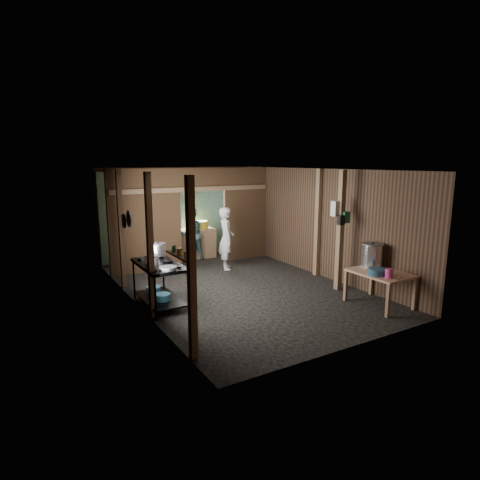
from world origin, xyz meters
TOP-DOWN VIEW (x-y plane):
  - floor at (0.00, 0.00)m, footprint 4.50×7.00m
  - ceiling at (0.00, 0.00)m, footprint 4.50×7.00m
  - wall_back at (0.00, 3.50)m, footprint 4.50×0.00m
  - wall_front at (0.00, -3.50)m, footprint 4.50×0.00m
  - wall_left at (-2.25, 0.00)m, footprint 0.00×7.00m
  - wall_right at (2.25, 0.00)m, footprint 0.00×7.00m
  - partition_left at (-1.32, 2.20)m, footprint 1.85×0.10m
  - partition_right at (1.57, 2.20)m, footprint 1.35×0.10m
  - partition_header at (0.25, 2.20)m, footprint 1.30×0.10m
  - turquoise_panel at (0.00, 3.44)m, footprint 4.40×0.06m
  - back_counter at (0.30, 2.95)m, footprint 1.20×0.50m
  - wall_clock at (0.25, 3.40)m, footprint 0.20×0.03m
  - post_left_a at (-2.18, -2.60)m, footprint 0.10×0.12m
  - post_left_b at (-2.18, -0.80)m, footprint 0.10×0.12m
  - post_left_c at (-2.18, 1.20)m, footprint 0.10×0.12m
  - post_right at (2.18, -0.20)m, footprint 0.10×0.12m
  - post_free at (1.85, -1.30)m, footprint 0.12×0.12m
  - cross_beam at (0.00, 2.15)m, footprint 4.40×0.12m
  - pan_lid_big at (-2.21, 0.40)m, footprint 0.03×0.34m
  - pan_lid_small at (-2.21, 0.80)m, footprint 0.03×0.30m
  - wall_shelf at (-2.15, -2.10)m, footprint 0.14×0.80m
  - jar_white at (-2.15, -2.35)m, footprint 0.07×0.07m
  - jar_yellow at (-2.15, -2.10)m, footprint 0.08×0.08m
  - jar_green at (-2.15, -1.88)m, footprint 0.06×0.06m
  - bag_white at (1.80, -1.22)m, footprint 0.22×0.15m
  - bag_green at (1.92, -1.36)m, footprint 0.16×0.12m
  - bag_black at (1.78, -1.38)m, footprint 0.14×0.10m
  - gas_range at (-1.88, -0.34)m, footprint 0.75×1.45m
  - prep_table at (1.83, -2.45)m, footprint 0.82×1.13m
  - stove_pot_large at (-1.71, 0.16)m, footprint 0.39×0.39m
  - stove_pot_med at (-2.05, -0.44)m, footprint 0.32×0.32m
  - frying_pan at (-1.88, -0.84)m, footprint 0.45×0.59m
  - blue_tub_front at (-1.88, -0.49)m, footprint 0.30×0.30m
  - blue_tub_back at (-1.88, 0.06)m, footprint 0.30×0.30m
  - stock_pot at (2.00, -2.08)m, footprint 0.44×0.44m
  - wash_basin at (1.62, -2.54)m, footprint 0.43×0.43m
  - pink_bucket at (1.66, -2.78)m, footprint 0.16×0.16m
  - knife at (1.80, -2.90)m, footprint 0.29×0.14m
  - yellow_tub at (0.55, 2.95)m, footprint 0.39×0.39m
  - red_cup at (0.11, 2.95)m, footprint 0.11×0.11m
  - cook at (0.55, 1.43)m, footprint 0.58×0.69m
  - worker_back at (0.10, 2.70)m, footprint 0.82×0.68m

SIDE VIEW (x-z plane):
  - floor at x=0.00m, z-range 0.00..0.00m
  - blue_tub_back at x=-1.88m, z-range 0.17..0.29m
  - blue_tub_front at x=-1.88m, z-range 0.17..0.29m
  - prep_table at x=1.83m, z-range 0.00..0.67m
  - back_counter at x=0.30m, z-range 0.00..0.85m
  - gas_range at x=-1.88m, z-range 0.00..0.86m
  - knife at x=1.80m, z-range 0.67..0.68m
  - wash_basin at x=1.62m, z-range 0.67..0.79m
  - pink_bucket at x=1.66m, z-range 0.67..0.84m
  - worker_back at x=0.10m, z-range 0.00..1.52m
  - cook at x=0.55m, z-range 0.00..1.62m
  - frying_pan at x=-1.88m, z-range 0.85..0.92m
  - stock_pot at x=2.00m, z-range 0.65..1.15m
  - red_cup at x=0.11m, z-range 0.85..0.97m
  - stove_pot_med at x=-2.05m, z-range 0.84..1.06m
  - yellow_tub at x=0.55m, z-range 0.85..1.07m
  - stove_pot_large at x=-1.71m, z-range 0.84..1.14m
  - turquoise_panel at x=0.00m, z-range 0.00..2.50m
  - wall_back at x=0.00m, z-range 0.00..2.60m
  - wall_front at x=0.00m, z-range 0.00..2.60m
  - wall_left at x=-2.25m, z-range 0.00..2.60m
  - wall_right at x=2.25m, z-range 0.00..2.60m
  - partition_left at x=-1.32m, z-range 0.00..2.60m
  - partition_right at x=1.57m, z-range 0.00..2.60m
  - post_left_a at x=-2.18m, z-range 0.00..2.60m
  - post_left_b at x=-2.18m, z-range 0.00..2.60m
  - post_left_c at x=-2.18m, z-range 0.00..2.60m
  - post_right at x=2.18m, z-range 0.00..2.60m
  - post_free at x=1.85m, z-range 0.00..2.60m
  - wall_shelf at x=-2.15m, z-range 1.39..1.41m
  - jar_white at x=-2.15m, z-range 1.42..1.52m
  - jar_yellow at x=-2.15m, z-range 1.42..1.52m
  - jar_green at x=-2.15m, z-range 1.42..1.52m
  - pan_lid_small at x=-2.21m, z-range 1.40..1.70m
  - bag_black at x=1.78m, z-range 1.45..1.65m
  - bag_green at x=1.92m, z-range 1.48..1.72m
  - pan_lid_big at x=-2.21m, z-range 1.48..1.82m
  - bag_white at x=1.80m, z-range 1.62..1.94m
  - wall_clock at x=0.25m, z-range 1.80..2.00m
  - cross_beam at x=0.00m, z-range 1.99..2.11m
  - partition_header at x=0.25m, z-range 2.00..2.60m
  - ceiling at x=0.00m, z-range 2.60..2.60m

